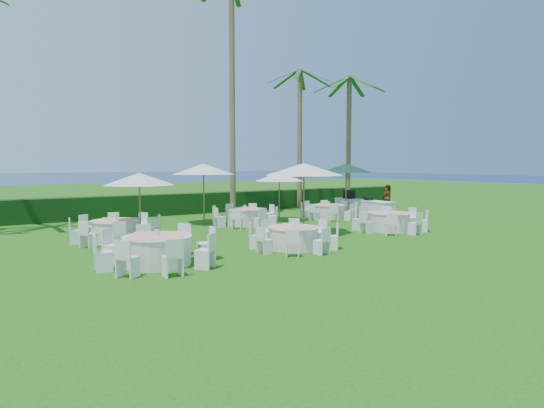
{
  "coord_description": "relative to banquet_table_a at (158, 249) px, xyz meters",
  "views": [
    {
      "loc": [
        -9.2,
        -13.2,
        2.9
      ],
      "look_at": [
        0.5,
        2.33,
        1.3
      ],
      "focal_mm": 30.0,
      "sensor_mm": 36.0,
      "label": 1
    }
  ],
  "objects": [
    {
      "name": "ground",
      "position": [
        5.16,
        0.5,
        -0.46
      ],
      "size": [
        120.0,
        120.0,
        0.0
      ],
      "primitive_type": "plane",
      "color": "#1A580F",
      "rests_on": "ground"
    },
    {
      "name": "hedge",
      "position": [
        5.16,
        12.5,
        0.14
      ],
      "size": [
        34.0,
        1.0,
        1.2
      ],
      "primitive_type": "cube",
      "color": "black",
      "rests_on": "ground"
    },
    {
      "name": "ocean",
      "position": [
        5.16,
        102.5,
        -0.46
      ],
      "size": [
        260.0,
        260.0,
        0.0
      ],
      "primitive_type": "plane",
      "color": "#07214F",
      "rests_on": "ground"
    },
    {
      "name": "banquet_table_a",
      "position": [
        0.0,
        0.0,
        0.0
      ],
      "size": [
        3.45,
        3.45,
        1.03
      ],
      "color": "silver",
      "rests_on": "ground"
    },
    {
      "name": "banquet_table_b",
      "position": [
        4.77,
        0.01,
        -0.05
      ],
      "size": [
        3.06,
        3.06,
        0.93
      ],
      "color": "silver",
      "rests_on": "ground"
    },
    {
      "name": "banquet_table_c",
      "position": [
        10.76,
        1.32,
        -0.03
      ],
      "size": [
        3.23,
        3.23,
        0.98
      ],
      "color": "silver",
      "rests_on": "ground"
    },
    {
      "name": "banquet_table_d",
      "position": [
        -0.04,
        4.78,
        -0.02
      ],
      "size": [
        3.28,
        3.28,
        0.98
      ],
      "color": "silver",
      "rests_on": "ground"
    },
    {
      "name": "banquet_table_e",
      "position": [
        6.31,
        6.31,
        -0.04
      ],
      "size": [
        3.15,
        3.15,
        0.96
      ],
      "color": "silver",
      "rests_on": "ground"
    },
    {
      "name": "banquet_table_f",
      "position": [
        11.41,
        6.26,
        -0.06
      ],
      "size": [
        2.98,
        2.98,
        0.91
      ],
      "color": "silver",
      "rests_on": "ground"
    },
    {
      "name": "umbrella_a",
      "position": [
        0.63,
        3.94,
        1.91
      ],
      "size": [
        2.61,
        2.61,
        2.59
      ],
      "color": "brown",
      "rests_on": "ground"
    },
    {
      "name": "umbrella_b",
      "position": [
        7.01,
        2.51,
        2.24
      ],
      "size": [
        3.25,
        3.25,
        2.95
      ],
      "color": "brown",
      "rests_on": "ground"
    },
    {
      "name": "umbrella_c",
      "position": [
        4.77,
        7.64,
        2.22
      ],
      "size": [
        3.1,
        3.1,
        2.94
      ],
      "color": "brown",
      "rests_on": "ground"
    },
    {
      "name": "umbrella_d",
      "position": [
        8.53,
        6.74,
        1.81
      ],
      "size": [
        2.52,
        2.52,
        2.48
      ],
      "color": "brown",
      "rests_on": "ground"
    },
    {
      "name": "umbrella_green",
      "position": [
        12.99,
        6.71,
        2.24
      ],
      "size": [
        2.94,
        2.94,
        2.96
      ],
      "color": "brown",
      "rests_on": "ground"
    },
    {
      "name": "buffet_table",
      "position": [
        13.55,
        5.91,
        0.05
      ],
      "size": [
        0.87,
        4.05,
        1.44
      ],
      "color": "silver",
      "rests_on": "ground"
    },
    {
      "name": "staff_person",
      "position": [
        14.88,
        5.43,
        0.42
      ],
      "size": [
        0.74,
        0.6,
        1.75
      ],
      "primitive_type": "imported",
      "rotation": [
        0.0,
        0.0,
        3.46
      ],
      "color": "gray",
      "rests_on": "ground"
    },
    {
      "name": "palm_c",
      "position": [
        7.62,
        10.13,
        6.62
      ],
      "size": [
        4.39,
        4.19,
        13.17
      ],
      "color": "brown",
      "rests_on": "ground"
    },
    {
      "name": "palm_d",
      "position": [
        13.4,
        11.8,
        4.53
      ],
      "size": [
        4.35,
        4.28,
        9.04
      ],
      "color": "brown",
      "rests_on": "ground"
    },
    {
      "name": "palm_e",
      "position": [
        15.11,
        8.95,
        4.16
      ],
      "size": [
        4.12,
        4.4,
        8.33
      ],
      "color": "brown",
      "rests_on": "ground"
    }
  ]
}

